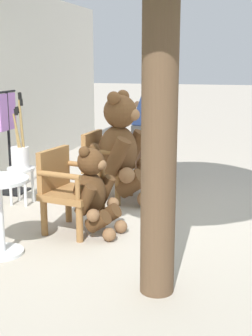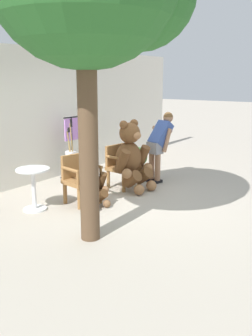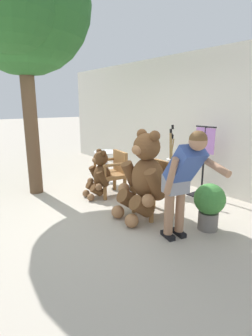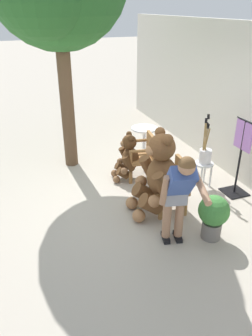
{
  "view_description": "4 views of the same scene",
  "coord_description": "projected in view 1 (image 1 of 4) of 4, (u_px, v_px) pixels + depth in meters",
  "views": [
    {
      "loc": [
        -4.93,
        -1.19,
        1.75
      ],
      "look_at": [
        -0.08,
        0.17,
        0.59
      ],
      "focal_mm": 50.0,
      "sensor_mm": 36.0,
      "label": 1
    },
    {
      "loc": [
        -5.27,
        -3.79,
        2.17
      ],
      "look_at": [
        0.01,
        0.09,
        0.6
      ],
      "focal_mm": 40.0,
      "sensor_mm": 36.0,
      "label": 2
    },
    {
      "loc": [
        3.49,
        -2.23,
        1.76
      ],
      "look_at": [
        -0.03,
        0.53,
        0.66
      ],
      "focal_mm": 28.0,
      "sensor_mm": 36.0,
      "label": 3
    },
    {
      "loc": [
        4.63,
        -1.65,
        3.03
      ],
      "look_at": [
        0.02,
        0.08,
        0.57
      ],
      "focal_mm": 35.0,
      "sensor_mm": 36.0,
      "label": 4
    }
  ],
  "objects": [
    {
      "name": "teddy_bear_small",
      "position": [
        94.0,
        191.0,
        4.74
      ],
      "size": [
        0.57,
        0.57,
        0.93
      ],
      "color": "#4C3019",
      "rests_on": "ground"
    },
    {
      "name": "person_visitor",
      "position": [
        149.0,
        123.0,
        6.58
      ],
      "size": [
        0.88,
        0.49,
        1.48
      ],
      "color": "black",
      "rests_on": "ground"
    },
    {
      "name": "potted_plant",
      "position": [
        110.0,
        155.0,
        6.86
      ],
      "size": [
        0.44,
        0.44,
        0.68
      ],
      "color": "slate",
      "rests_on": "ground"
    },
    {
      "name": "brush_bucket",
      "position": [
        20.0,
        153.0,
        5.7
      ],
      "size": [
        0.22,
        0.22,
        0.92
      ],
      "color": "white",
      "rests_on": "white_stool"
    },
    {
      "name": "clothing_display_stand",
      "position": [
        9.0,
        140.0,
        6.21
      ],
      "size": [
        0.44,
        0.4,
        1.36
      ],
      "color": "black",
      "rests_on": "ground"
    },
    {
      "name": "white_stool",
      "position": [
        21.0,
        176.0,
        5.77
      ],
      "size": [
        0.34,
        0.34,
        0.46
      ],
      "color": "silver",
      "rests_on": "ground"
    },
    {
      "name": "wooden_chair_right",
      "position": [
        104.0,
        163.0,
        5.98
      ],
      "size": [
        0.6,
        0.57,
        0.86
      ],
      "color": "olive",
      "rests_on": "ground"
    },
    {
      "name": "wooden_chair_left",
      "position": [
        68.0,
        188.0,
        4.84
      ],
      "size": [
        0.64,
        0.61,
        0.86
      ],
      "color": "olive",
      "rests_on": "ground"
    },
    {
      "name": "teddy_bear_large",
      "position": [
        123.0,
        148.0,
        5.85
      ],
      "size": [
        0.84,
        0.81,
        1.39
      ],
      "color": "brown",
      "rests_on": "ground"
    },
    {
      "name": "ground_plane",
      "position": [
        142.0,
        217.0,
        5.34
      ],
      "size": [
        60.0,
        60.0,
        0.0
      ],
      "primitive_type": "plane",
      "color": "#B2A899"
    }
  ]
}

